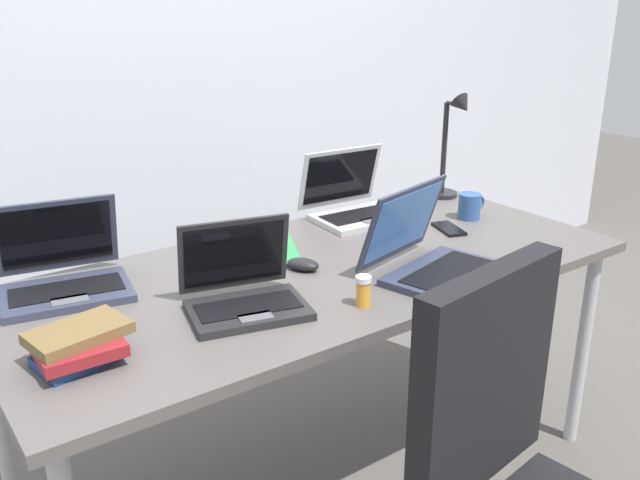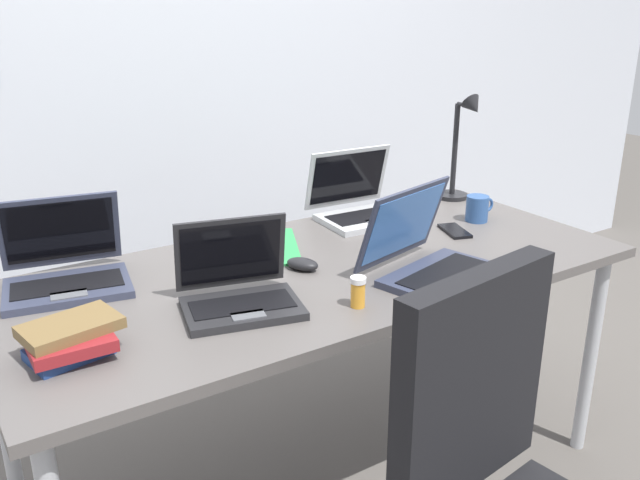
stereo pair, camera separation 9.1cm
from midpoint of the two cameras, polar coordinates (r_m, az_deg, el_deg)
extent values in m
plane|color=#56514C|center=(2.33, -1.18, -19.34)|extent=(12.00, 12.00, 0.00)
cube|color=silver|center=(2.79, -14.89, 15.72)|extent=(6.00, 0.12, 2.60)
cube|color=#595451|center=(1.95, -1.33, -2.63)|extent=(1.80, 0.80, 0.03)
cylinder|color=#B2B5BA|center=(2.45, 20.11, -8.52)|extent=(0.04, 0.04, 0.71)
cylinder|color=#B2B5BA|center=(2.15, -26.29, -13.75)|extent=(0.04, 0.04, 0.71)
cylinder|color=#B2B5BA|center=(2.84, 8.87, -3.55)|extent=(0.04, 0.04, 0.71)
cylinder|color=black|center=(2.66, 9.15, 3.82)|extent=(0.12, 0.12, 0.02)
cylinder|color=black|center=(2.62, 9.36, 7.57)|extent=(0.02, 0.02, 0.34)
cylinder|color=black|center=(2.56, 10.21, 11.12)|extent=(0.01, 0.08, 0.01)
cone|color=black|center=(2.53, 10.87, 10.99)|extent=(0.07, 0.09, 0.09)
cube|color=#232326|center=(1.68, -7.56, -5.86)|extent=(0.32, 0.26, 0.02)
cube|color=black|center=(1.67, -7.58, -5.50)|extent=(0.27, 0.16, 0.00)
cube|color=#595B60|center=(1.62, -7.00, -6.40)|extent=(0.09, 0.06, 0.00)
cube|color=#232326|center=(1.74, -8.69, -1.16)|extent=(0.29, 0.11, 0.19)
cube|color=black|center=(1.73, -8.65, -1.19)|extent=(0.26, 0.09, 0.16)
cube|color=#33384C|center=(1.89, 9.19, -2.90)|extent=(0.38, 0.31, 0.02)
cube|color=black|center=(1.88, 9.21, -2.58)|extent=(0.32, 0.20, 0.00)
cube|color=#595B60|center=(1.85, 11.20, -3.13)|extent=(0.10, 0.07, 0.00)
cube|color=#33384C|center=(1.92, 5.55, 1.49)|extent=(0.34, 0.16, 0.22)
cube|color=#3F72BF|center=(1.92, 5.69, 1.50)|extent=(0.31, 0.13, 0.19)
cube|color=#B7BABC|center=(2.34, 2.40, 1.87)|extent=(0.33, 0.23, 0.02)
cube|color=black|center=(2.33, 2.40, 2.14)|extent=(0.28, 0.14, 0.00)
cube|color=#595B60|center=(2.28, 3.41, 1.68)|extent=(0.09, 0.05, 0.00)
cube|color=#B7BABC|center=(2.41, 0.59, 5.31)|extent=(0.32, 0.08, 0.21)
cube|color=black|center=(2.41, 0.66, 5.31)|extent=(0.29, 0.07, 0.18)
cube|color=#33384C|center=(1.88, -21.67, -4.19)|extent=(0.35, 0.27, 0.02)
cube|color=black|center=(1.88, -21.72, -3.87)|extent=(0.29, 0.17, 0.00)
cube|color=#595B60|center=(1.81, -21.54, -4.70)|extent=(0.10, 0.06, 0.00)
cube|color=#33384C|center=(1.97, -22.42, 0.35)|extent=(0.32, 0.13, 0.21)
cube|color=black|center=(1.97, -22.41, 0.35)|extent=(0.29, 0.10, 0.18)
ellipsoid|color=black|center=(1.92, -2.79, -2.06)|extent=(0.10, 0.11, 0.03)
cube|color=black|center=(2.27, 9.60, 0.92)|extent=(0.10, 0.15, 0.01)
cylinder|color=gold|center=(1.70, 2.09, -4.53)|extent=(0.04, 0.04, 0.06)
cylinder|color=white|center=(1.68, 2.11, -3.30)|extent=(0.04, 0.04, 0.01)
cube|color=navy|center=(1.56, -21.23, -9.18)|extent=(0.18, 0.14, 0.02)
cube|color=maroon|center=(1.54, -21.19, -8.37)|extent=(0.17, 0.15, 0.03)
cube|color=brown|center=(1.54, -21.16, -7.26)|extent=(0.22, 0.16, 0.02)
cube|color=green|center=(2.08, -6.53, -0.72)|extent=(0.34, 0.38, 0.01)
cylinder|color=#2D518C|center=(2.39, 11.31, 2.77)|extent=(0.08, 0.08, 0.09)
torus|color=#2D518C|center=(2.43, 12.13, 3.07)|extent=(0.05, 0.01, 0.05)
cube|color=black|center=(1.46, 11.81, -11.28)|extent=(0.42, 0.11, 0.48)
camera|label=1|loc=(0.05, -91.35, -0.49)|focal=38.28mm
camera|label=2|loc=(0.05, 88.65, 0.49)|focal=38.28mm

